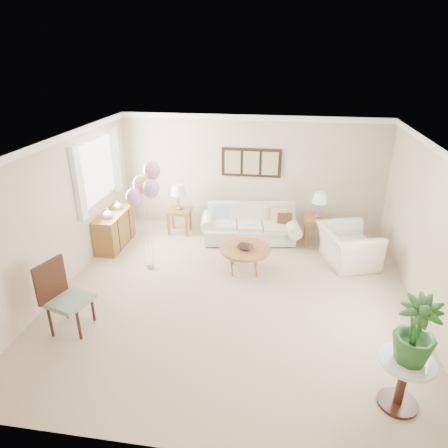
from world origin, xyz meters
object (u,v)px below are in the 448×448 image
balloon_cluster (145,186)px  accent_chair (63,295)px  sofa (250,227)px  armchair (348,246)px  coffee_table (245,250)px

balloon_cluster → accent_chair: bearing=-108.7°
sofa → armchair: sofa is taller
sofa → armchair: (1.99, -0.76, 0.05)m
coffee_table → balloon_cluster: size_ratio=0.45×
coffee_table → armchair: armchair is taller
coffee_table → accent_chair: accent_chair is taller
armchair → balloon_cluster: (-3.76, -0.79, 1.30)m
accent_chair → balloon_cluster: balloon_cluster is taller
coffee_table → accent_chair: (-2.46, -2.11, 0.14)m
accent_chair → balloon_cluster: size_ratio=0.54×
accent_chair → balloon_cluster: 2.32m
sofa → coffee_table: bearing=-88.5°
sofa → coffee_table: 1.38m
sofa → accent_chair: 4.26m
coffee_table → accent_chair: size_ratio=0.84×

